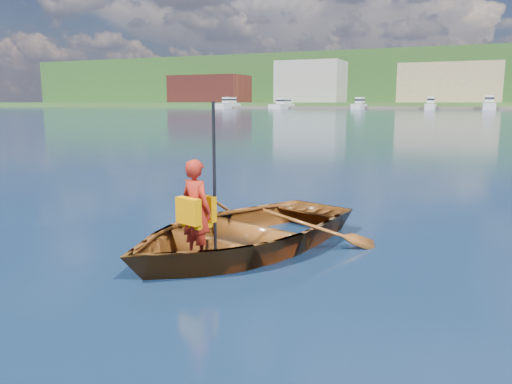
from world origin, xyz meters
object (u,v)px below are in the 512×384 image
object	(u,v)px
dock	(504,108)
marina_yachts	(471,105)
child_paddler	(197,210)
rowboat	(241,232)

from	to	relation	value
dock	marina_yachts	distance (m)	9.78
marina_yachts	child_paddler	bearing A→B (deg)	-91.23
rowboat	child_paddler	size ratio (longest dim) A/B	2.40
rowboat	child_paddler	distance (m)	1.02
child_paddler	rowboat	bearing A→B (deg)	80.40
child_paddler	marina_yachts	distance (m)	144.36
rowboat	marina_yachts	size ratio (longest dim) A/B	0.03
rowboat	marina_yachts	world-z (taller)	marina_yachts
child_paddler	marina_yachts	bearing A→B (deg)	88.77
rowboat	dock	distance (m)	148.54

